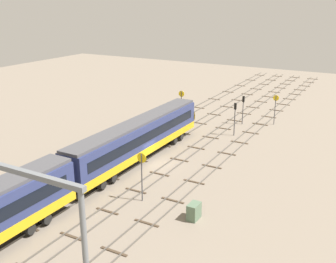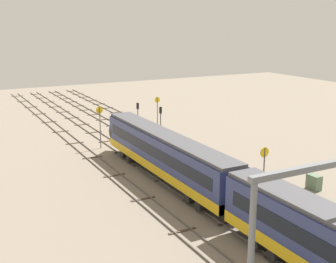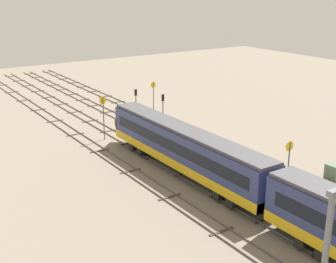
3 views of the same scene
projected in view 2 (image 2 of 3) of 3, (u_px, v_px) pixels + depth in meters
name	position (u px, v px, depth m)	size (l,w,h in m)	color
ground_plane	(183.00, 177.00, 47.26)	(147.87, 147.87, 0.00)	gray
track_near_foreground	(232.00, 167.00, 50.10)	(131.87, 2.40, 0.16)	#59544C
track_second_near	(200.00, 173.00, 48.20)	(131.87, 2.40, 0.16)	#59544C
track_with_train	(165.00, 179.00, 46.30)	(131.87, 2.40, 0.16)	#59544C
track_second_far	(128.00, 186.00, 44.39)	(131.87, 2.40, 0.16)	#59544C
speed_sign_near_foreground	(100.00, 122.00, 57.12)	(0.14, 0.91, 5.46)	#4C4C51
speed_sign_mid_trackside	(157.00, 107.00, 69.36)	(0.14, 0.88, 4.62)	#4C4C51
speed_sign_far_trackside	(264.00, 165.00, 40.96)	(0.14, 0.97, 4.87)	#4C4C51
signal_light_trackside_approach	(161.00, 119.00, 60.86)	(0.31, 0.32, 4.73)	#4C4C51
signal_light_trackside_departure	(138.00, 113.00, 65.53)	(0.31, 0.32, 4.42)	#4C4C51
relay_cabinet	(314.00, 182.00, 43.58)	(1.40, 0.86, 1.47)	#597259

